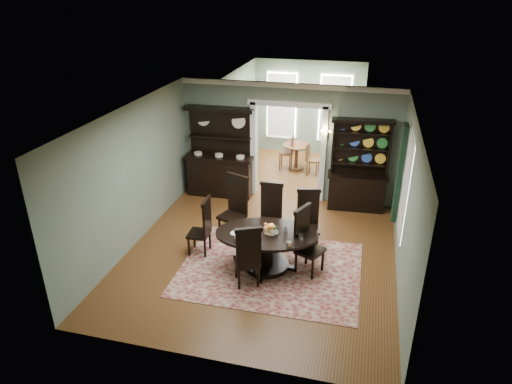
% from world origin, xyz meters
% --- Properties ---
extents(room, '(5.51, 6.01, 3.01)m').
position_xyz_m(room, '(0.00, 0.04, 1.58)').
color(room, brown).
rests_on(room, ground).
extents(parlor, '(3.51, 3.50, 3.01)m').
position_xyz_m(parlor, '(0.00, 5.53, 1.52)').
color(parlor, brown).
rests_on(parlor, ground).
extents(doorway_trim, '(2.08, 0.25, 2.57)m').
position_xyz_m(doorway_trim, '(0.00, 3.00, 1.62)').
color(doorway_trim, silver).
rests_on(doorway_trim, floor).
extents(right_window, '(0.15, 1.47, 2.12)m').
position_xyz_m(right_window, '(2.69, 0.93, 1.60)').
color(right_window, white).
rests_on(right_window, wall_right).
extents(wall_sconce, '(0.27, 0.21, 0.21)m').
position_xyz_m(wall_sconce, '(0.95, 2.85, 1.89)').
color(wall_sconce, '#C28433').
rests_on(wall_sconce, back_wall_right).
extents(rug, '(3.56, 2.75, 0.01)m').
position_xyz_m(rug, '(0.32, -0.44, 0.01)').
color(rug, maroon).
rests_on(rug, floor).
extents(dining_table, '(2.19, 2.14, 0.79)m').
position_xyz_m(dining_table, '(0.23, -0.39, 0.55)').
color(dining_table, black).
rests_on(dining_table, rug).
extents(centerpiece, '(1.45, 0.93, 0.24)m').
position_xyz_m(centerpiece, '(0.32, -0.43, 0.86)').
color(centerpiece, white).
rests_on(centerpiece, dining_table).
extents(chair_far_left, '(0.68, 0.66, 1.44)m').
position_xyz_m(chair_far_left, '(-0.74, 0.69, 0.76)').
color(chair_far_left, black).
rests_on(chair_far_left, rug).
extents(chair_far_mid, '(0.51, 0.47, 1.33)m').
position_xyz_m(chair_far_mid, '(0.06, 0.71, 0.70)').
color(chair_far_mid, black).
rests_on(chair_far_mid, rug).
extents(chair_far_right, '(0.57, 0.56, 1.31)m').
position_xyz_m(chair_far_right, '(0.89, 0.63, 0.69)').
color(chair_far_right, black).
rests_on(chair_far_right, rug).
extents(chair_end_left, '(0.46, 0.49, 1.26)m').
position_xyz_m(chair_end_left, '(-1.16, -0.19, 0.66)').
color(chair_end_left, black).
rests_on(chair_end_left, rug).
extents(chair_end_right, '(0.64, 0.65, 1.36)m').
position_xyz_m(chair_end_right, '(0.97, -0.29, 0.71)').
color(chair_end_right, black).
rests_on(chair_end_right, rug).
extents(chair_near, '(0.62, 0.61, 1.29)m').
position_xyz_m(chair_near, '(0.03, -1.08, 0.68)').
color(chair_near, black).
rests_on(chair_near, rug).
extents(sideboard, '(1.80, 0.69, 2.34)m').
position_xyz_m(sideboard, '(-1.74, 2.73, 0.82)').
color(sideboard, black).
rests_on(sideboard, floor).
extents(welsh_dresser, '(1.49, 0.63, 2.28)m').
position_xyz_m(welsh_dresser, '(1.80, 2.75, 0.82)').
color(welsh_dresser, black).
rests_on(welsh_dresser, floor).
extents(parlor_table, '(0.83, 0.83, 0.77)m').
position_xyz_m(parlor_table, '(-0.08, 4.96, 0.50)').
color(parlor_table, '#523217').
rests_on(parlor_table, parlor_floor).
extents(parlor_chair_left, '(0.45, 0.45, 1.06)m').
position_xyz_m(parlor_chair_left, '(-0.32, 4.93, 0.57)').
color(parlor_chair_left, '#523217').
rests_on(parlor_chair_left, parlor_floor).
extents(parlor_chair_right, '(0.41, 0.39, 0.93)m').
position_xyz_m(parlor_chair_right, '(0.40, 4.64, 0.50)').
color(parlor_chair_right, '#523217').
rests_on(parlor_chair_right, parlor_floor).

